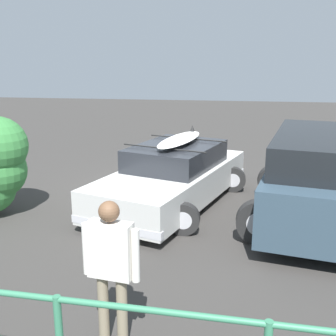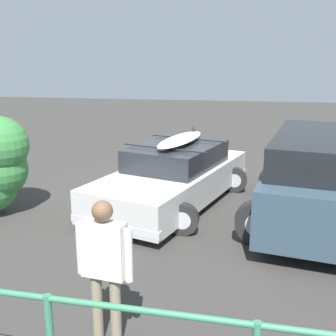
{
  "view_description": "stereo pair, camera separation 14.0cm",
  "coord_description": "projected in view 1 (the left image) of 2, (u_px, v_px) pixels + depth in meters",
  "views": [
    {
      "loc": [
        -1.51,
        9.01,
        3.08
      ],
      "look_at": [
        -0.25,
        1.05,
        0.95
      ],
      "focal_mm": 45.0,
      "sensor_mm": 36.0,
      "label": 1
    },
    {
      "loc": [
        -1.65,
        8.99,
        3.08
      ],
      "look_at": [
        -0.25,
        1.05,
        0.95
      ],
      "focal_mm": 45.0,
      "sensor_mm": 36.0,
      "label": 2
    }
  ],
  "objects": [
    {
      "name": "ground_plane",
      "position": [
        164.0,
        196.0,
        9.62
      ],
      "size": [
        44.0,
        44.0,
        0.02
      ],
      "primitive_type": "cube",
      "color": "#383533",
      "rests_on": "ground"
    },
    {
      "name": "sedan_car",
      "position": [
        173.0,
        176.0,
        9.03
      ],
      "size": [
        3.16,
        4.85,
        1.55
      ],
      "color": "silver",
      "rests_on": "ground"
    },
    {
      "name": "suv_car",
      "position": [
        321.0,
        178.0,
        7.83
      ],
      "size": [
        3.1,
        4.57,
        1.74
      ],
      "color": "#334756",
      "rests_on": "ground"
    },
    {
      "name": "person_bystander",
      "position": [
        111.0,
        261.0,
        4.43
      ],
      "size": [
        0.64,
        0.25,
        1.67
      ],
      "color": "gray",
      "rests_on": "ground"
    },
    {
      "name": "railing_fence",
      "position": [
        59.0,
        335.0,
        3.64
      ],
      "size": [
        10.58,
        0.51,
        1.13
      ],
      "color": "#387F5B",
      "rests_on": "ground"
    }
  ]
}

